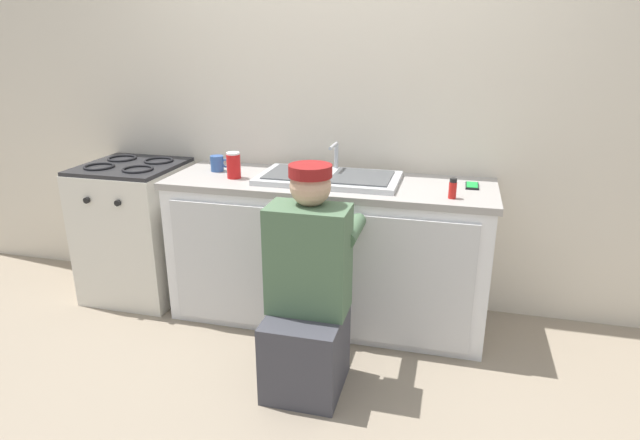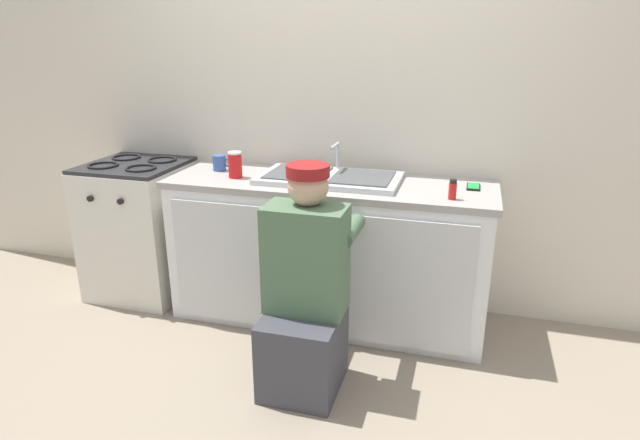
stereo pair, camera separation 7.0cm
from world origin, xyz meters
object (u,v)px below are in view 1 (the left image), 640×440
Objects in this scene: stove_range at (137,230)px; coffee_mug at (218,163)px; plumber_person at (308,300)px; cell_phone at (472,186)px; sink_double_basin at (329,177)px; soda_cup_red at (234,165)px; spice_bottle_red at (453,189)px.

stove_range is 0.75m from coffee_mug.
plumber_person is 7.89× the size of cell_phone.
plumber_person is (0.07, -0.70, -0.42)m from sink_double_basin.
soda_cup_red is (0.74, -0.08, 0.50)m from stove_range.
stove_range is 8.54× the size of spice_bottle_red.
plumber_person reaches higher than coffee_mug.
plumber_person is 10.52× the size of spice_bottle_red.
spice_bottle_red is at bearing -5.28° from stove_range.
sink_double_basin is 0.72× the size of plumber_person.
coffee_mug is at bearing 136.33° from plumber_person.
plumber_person reaches higher than soda_cup_red.
plumber_person reaches higher than spice_bottle_red.
sink_double_basin is at bearing 95.53° from plumber_person.
coffee_mug is at bearing 176.05° from sink_double_basin.
spice_bottle_red is (0.63, 0.51, 0.45)m from plumber_person.
sink_double_basin is 6.35× the size of coffee_mug.
spice_bottle_red reaches higher than coffee_mug.
coffee_mug is (-1.51, -0.02, 0.04)m from cell_phone.
sink_double_basin is 0.89× the size of stove_range.
cell_phone is at bearing 46.45° from plumber_person.
stove_range is 7.12× the size of coffee_mug.
plumber_person reaches higher than cell_phone.
plumber_person is (1.36, -0.69, 0.02)m from stove_range.
spice_bottle_red reaches higher than stove_range.
cell_phone is 1.11× the size of coffee_mug.
spice_bottle_red is at bearing -4.74° from soda_cup_red.
plumber_person is 1.17m from coffee_mug.
stove_range reaches higher than cell_phone.
spice_bottle_red reaches higher than cell_phone.
plumber_person is at bearing -84.47° from sink_double_basin.
soda_cup_red is 0.21m from coffee_mug.
sink_double_basin reaches higher than cell_phone.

